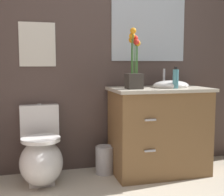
# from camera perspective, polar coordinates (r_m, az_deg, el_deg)

# --- Properties ---
(wall_back) EXTENTS (4.51, 0.05, 2.50)m
(wall_back) POSITION_cam_1_polar(r_m,az_deg,el_deg) (3.16, 3.84, 9.77)
(wall_back) COLOR #4C3D38
(wall_back) RESTS_ON ground_plane
(toilet) EXTENTS (0.38, 0.59, 0.69)m
(toilet) POSITION_cam_1_polar(r_m,az_deg,el_deg) (2.81, -13.35, -10.74)
(toilet) COLOR white
(toilet) RESTS_ON ground_plane
(vanity_cabinet) EXTENTS (0.94, 0.56, 1.02)m
(vanity_cabinet) POSITION_cam_1_polar(r_m,az_deg,el_deg) (2.98, 8.93, -5.90)
(vanity_cabinet) COLOR brown
(vanity_cabinet) RESTS_ON ground_plane
(flower_vase) EXTENTS (0.14, 0.14, 0.55)m
(flower_vase) POSITION_cam_1_polar(r_m,az_deg,el_deg) (2.75, 4.23, 5.52)
(flower_vase) COLOR #38332D
(flower_vase) RESTS_ON vanity_cabinet
(soap_bottle) EXTENTS (0.05, 0.05, 0.20)m
(soap_bottle) POSITION_cam_1_polar(r_m,az_deg,el_deg) (2.86, 12.01, 3.65)
(soap_bottle) COLOR teal
(soap_bottle) RESTS_ON vanity_cabinet
(trash_bin) EXTENTS (0.18, 0.18, 0.27)m
(trash_bin) POSITION_cam_1_polar(r_m,az_deg,el_deg) (2.99, -1.40, -11.66)
(trash_bin) COLOR #B7B7BC
(trash_bin) RESTS_ON ground_plane
(wall_poster) EXTENTS (0.34, 0.01, 0.41)m
(wall_poster) POSITION_cam_1_polar(r_m,az_deg,el_deg) (2.96, -14.02, 9.86)
(wall_poster) COLOR silver
(wall_mirror) EXTENTS (0.80, 0.01, 0.70)m
(wall_mirror) POSITION_cam_1_polar(r_m,az_deg,el_deg) (3.21, 7.02, 13.27)
(wall_mirror) COLOR #B2BCC6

